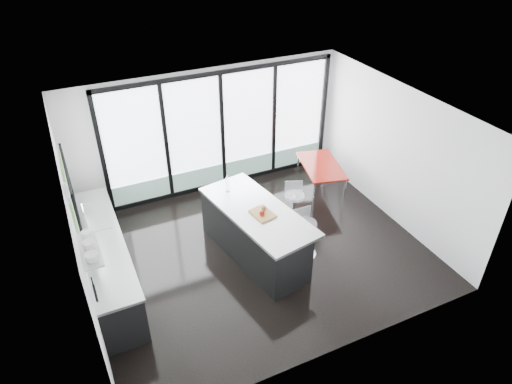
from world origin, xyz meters
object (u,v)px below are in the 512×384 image
bar_stool_far (294,210)px  red_table (320,179)px  bar_stool_near (305,239)px

bar_stool_far → red_table: (1.10, 0.78, -0.00)m
bar_stool_near → bar_stool_far: size_ratio=1.03×
bar_stool_near → red_table: size_ratio=0.55×
bar_stool_near → bar_stool_far: bearing=74.3°
bar_stool_near → red_table: bar_stool_near is taller
bar_stool_near → bar_stool_far: bar_stool_near is taller
bar_stool_near → red_table: (1.38, 1.68, -0.01)m
bar_stool_far → red_table: size_ratio=0.54×
bar_stool_far → bar_stool_near: bearing=-85.9°
bar_stool_far → red_table: bar_stool_far is taller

